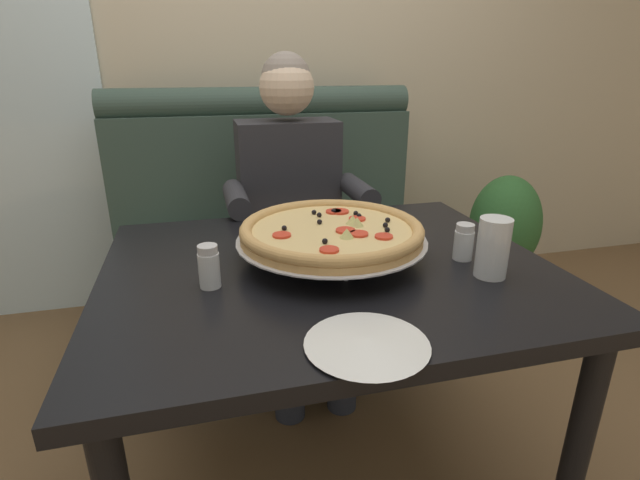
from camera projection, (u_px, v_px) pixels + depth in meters
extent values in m
plane|color=brown|center=(327.00, 478.00, 1.50)|extent=(16.00, 16.00, 0.00)
cube|color=beige|center=(249.00, 28.00, 2.38)|extent=(6.00, 0.12, 2.80)
cube|color=#384C42|center=(280.00, 298.00, 2.15)|extent=(1.44, 0.60, 0.46)
cube|color=#384C42|center=(264.00, 181.00, 2.35)|extent=(1.44, 0.18, 0.65)
cylinder|color=#384C42|center=(261.00, 102.00, 2.22)|extent=(1.44, 0.14, 0.14)
cube|color=black|center=(328.00, 271.00, 1.25)|extent=(1.15, 0.94, 0.04)
cylinder|color=black|center=(575.00, 458.00, 1.13)|extent=(0.06, 0.06, 0.70)
cylinder|color=black|center=(155.00, 338.00, 1.62)|extent=(0.06, 0.06, 0.70)
cylinder|color=black|center=(424.00, 303.00, 1.86)|extent=(0.06, 0.06, 0.70)
cube|color=#2D3342|center=(300.00, 255.00, 1.83)|extent=(0.34, 0.40, 0.15)
cylinder|color=#2D3342|center=(289.00, 363.00, 1.69)|extent=(0.11, 0.11, 0.46)
cylinder|color=#2D3342|center=(342.00, 355.00, 1.73)|extent=(0.11, 0.11, 0.46)
cube|color=#2D2D33|center=(288.00, 190.00, 1.96)|extent=(0.40, 0.22, 0.56)
cylinder|color=#2D2D33|center=(236.00, 199.00, 1.69)|extent=(0.08, 0.28, 0.08)
cylinder|color=#2D2D33|center=(358.00, 191.00, 1.80)|extent=(0.08, 0.28, 0.08)
sphere|color=beige|center=(287.00, 87.00, 1.80)|extent=(0.21, 0.21, 0.21)
sphere|color=gray|center=(286.00, 78.00, 1.79)|extent=(0.19, 0.19, 0.19)
cylinder|color=silver|center=(346.00, 269.00, 1.14)|extent=(0.01, 0.01, 0.06)
cylinder|color=silver|center=(285.00, 245.00, 1.29)|extent=(0.01, 0.01, 0.06)
cylinder|color=silver|center=(364.00, 238.00, 1.34)|extent=(0.01, 0.01, 0.06)
torus|color=silver|center=(331.00, 242.00, 1.25)|extent=(0.27, 0.27, 0.01)
cylinder|color=silver|center=(331.00, 239.00, 1.25)|extent=(0.50, 0.50, 0.00)
cylinder|color=tan|center=(331.00, 235.00, 1.24)|extent=(0.48, 0.48, 0.02)
torus|color=tan|center=(332.00, 228.00, 1.24)|extent=(0.48, 0.48, 0.03)
cylinder|color=#E5C17A|center=(332.00, 230.00, 1.24)|extent=(0.42, 0.42, 0.01)
cylinder|color=red|center=(334.00, 212.00, 1.37)|extent=(0.05, 0.05, 0.01)
cylinder|color=red|center=(346.00, 230.00, 1.21)|extent=(0.05, 0.05, 0.01)
cylinder|color=red|center=(329.00, 250.00, 1.09)|extent=(0.05, 0.05, 0.01)
cylinder|color=red|center=(282.00, 235.00, 1.18)|extent=(0.05, 0.05, 0.01)
cylinder|color=red|center=(357.00, 219.00, 1.30)|extent=(0.05, 0.05, 0.01)
cylinder|color=red|center=(384.00, 236.00, 1.17)|extent=(0.04, 0.04, 0.01)
cylinder|color=red|center=(340.00, 211.00, 1.37)|extent=(0.05, 0.05, 0.01)
cylinder|color=red|center=(359.00, 234.00, 1.19)|extent=(0.05, 0.05, 0.01)
sphere|color=black|center=(284.00, 228.00, 1.22)|extent=(0.01, 0.01, 0.01)
sphere|color=black|center=(356.00, 213.00, 1.34)|extent=(0.01, 0.01, 0.01)
sphere|color=black|center=(319.00, 215.00, 1.33)|extent=(0.01, 0.01, 0.01)
sphere|color=black|center=(388.00, 220.00, 1.28)|extent=(0.01, 0.01, 0.01)
sphere|color=black|center=(325.00, 241.00, 1.13)|extent=(0.01, 0.01, 0.01)
sphere|color=black|center=(315.00, 212.00, 1.35)|extent=(0.01, 0.01, 0.01)
sphere|color=black|center=(385.00, 225.00, 1.24)|extent=(0.01, 0.01, 0.01)
sphere|color=black|center=(359.00, 216.00, 1.32)|extent=(0.01, 0.01, 0.01)
sphere|color=black|center=(387.00, 230.00, 1.21)|extent=(0.01, 0.01, 0.01)
sphere|color=black|center=(334.00, 211.00, 1.36)|extent=(0.01, 0.01, 0.01)
sphere|color=black|center=(320.00, 222.00, 1.27)|extent=(0.01, 0.01, 0.01)
cone|color=#CCC675|center=(357.00, 222.00, 1.25)|extent=(0.04, 0.04, 0.02)
cone|color=#CCC675|center=(347.00, 233.00, 1.17)|extent=(0.04, 0.04, 0.02)
cone|color=#CCC675|center=(353.00, 220.00, 1.27)|extent=(0.04, 0.04, 0.02)
cylinder|color=white|center=(209.00, 270.00, 1.10)|extent=(0.05, 0.05, 0.08)
cylinder|color=#A82D19|center=(210.00, 279.00, 1.11)|extent=(0.04, 0.04, 0.04)
cylinder|color=silver|center=(207.00, 250.00, 1.08)|extent=(0.05, 0.05, 0.02)
cylinder|color=white|center=(463.00, 245.00, 1.26)|extent=(0.05, 0.05, 0.08)
cylinder|color=silver|center=(463.00, 251.00, 1.27)|extent=(0.04, 0.04, 0.04)
cylinder|color=silver|center=(465.00, 228.00, 1.24)|extent=(0.05, 0.05, 0.02)
cylinder|color=white|center=(367.00, 345.00, 0.88)|extent=(0.16, 0.16, 0.01)
cone|color=white|center=(367.00, 341.00, 0.87)|extent=(0.24, 0.24, 0.01)
cylinder|color=silver|center=(493.00, 248.00, 1.15)|extent=(0.08, 0.08, 0.15)
cylinder|color=#4C2814|center=(492.00, 256.00, 1.15)|extent=(0.07, 0.07, 0.11)
cylinder|color=black|center=(24.00, 228.00, 3.09)|extent=(0.02, 0.02, 0.44)
cylinder|color=black|center=(60.00, 231.00, 3.05)|extent=(0.02, 0.02, 0.44)
cylinder|color=black|center=(30.00, 245.00, 2.81)|extent=(0.02, 0.02, 0.44)
cylinder|color=black|center=(19.00, 201.00, 2.87)|extent=(0.40, 0.40, 0.02)
cube|color=black|center=(35.00, 169.00, 2.78)|extent=(0.15, 0.30, 0.42)
cylinder|color=brown|center=(496.00, 282.00, 2.59)|extent=(0.24, 0.24, 0.22)
ellipsoid|color=#336B33|center=(505.00, 225.00, 2.47)|extent=(0.36, 0.36, 0.52)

